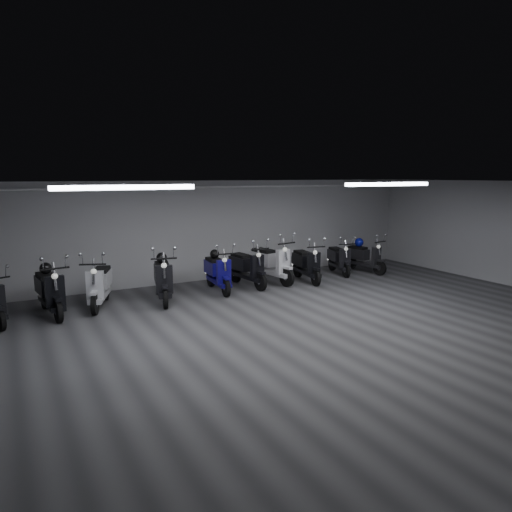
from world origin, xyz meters
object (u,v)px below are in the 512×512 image
scooter_8 (339,254)px  helmet_0 (162,258)px  scooter_5 (247,262)px  scooter_2 (99,278)px  helmet_3 (46,268)px  helmet_4 (359,242)px  scooter_4 (218,266)px  helmet_2 (215,254)px  scooter_3 (163,272)px  scooter_1 (49,284)px  scooter_6 (271,257)px  scooter_7 (307,258)px  scooter_9 (365,252)px

scooter_8 → helmet_0: (-5.53, -0.18, 0.39)m
scooter_5 → scooter_2: bearing=176.1°
helmet_3 → helmet_4: (8.86, 0.19, -0.08)m
helmet_3 → helmet_4: 8.86m
scooter_4 → helmet_2: 0.37m
scooter_2 → helmet_0: 1.50m
scooter_4 → scooter_3: bearing=-165.9°
scooter_1 → scooter_6: 5.67m
scooter_3 → helmet_0: scooter_3 is taller
scooter_7 → scooter_5: bearing=-179.2°
helmet_3 → scooter_6: bearing=1.6°
scooter_9 → scooter_3: bearing=171.2°
scooter_4 → scooter_6: (1.70, 0.21, 0.07)m
helmet_4 → scooter_7: bearing=-170.1°
scooter_9 → helmet_2: size_ratio=6.95×
scooter_3 → scooter_4: size_ratio=1.07×
scooter_2 → scooter_9: size_ratio=1.09×
scooter_1 → helmet_4: size_ratio=6.91×
scooter_1 → scooter_8: scooter_1 is taller
scooter_5 → scooter_7: size_ratio=1.03×
helmet_2 → helmet_3: 4.02m
scooter_5 → helmet_0: (-2.37, -0.11, 0.32)m
scooter_1 → scooter_9: scooter_1 is taller
scooter_3 → scooter_8: bearing=18.2°
scooter_2 → scooter_5: bearing=23.2°
scooter_7 → helmet_0: (-4.10, 0.15, 0.34)m
scooter_1 → scooter_3: 2.44m
scooter_3 → scooter_9: scooter_3 is taller
scooter_4 → helmet_4: scooter_4 is taller
scooter_2 → helmet_0: bearing=22.5°
helmet_4 → scooter_2: bearing=-178.0°
helmet_0 → helmet_3: bearing=178.9°
scooter_2 → scooter_9: bearing=21.3°
scooter_5 → helmet_2: scooter_5 is taller
scooter_4 → scooter_9: 4.91m
scooter_1 → scooter_9: (8.87, 0.21, -0.07)m
scooter_8 → helmet_2: scooter_8 is taller
scooter_4 → scooter_9: scooter_4 is taller
scooter_4 → scooter_7: bearing=1.8°
scooter_1 → helmet_4: (8.83, 0.44, 0.21)m
scooter_6 → helmet_2: bearing=169.0°
scooter_2 → scooter_6: scooter_6 is taller
helmet_2 → helmet_3: helmet_3 is taller
scooter_3 → helmet_2: scooter_3 is taller
scooter_3 → helmet_2: (1.54, 0.49, 0.23)m
scooter_8 → helmet_3: bearing=-162.9°
scooter_8 → helmet_3: scooter_8 is taller
helmet_0 → helmet_4: size_ratio=0.96×
scooter_4 → scooter_6: 1.72m
scooter_4 → scooter_8: (4.07, 0.19, -0.05)m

